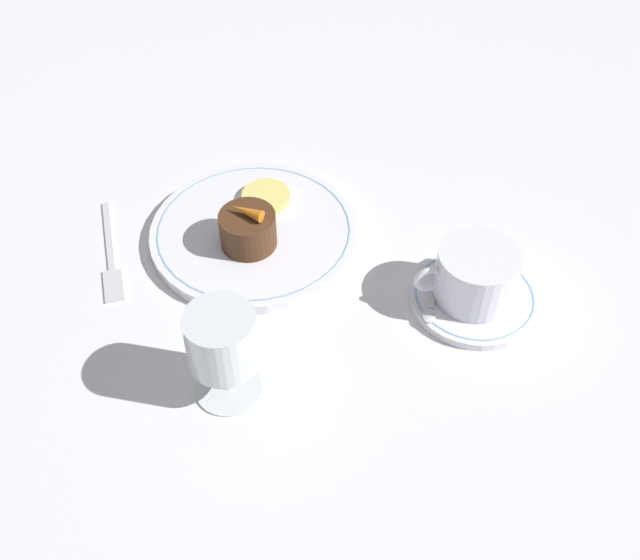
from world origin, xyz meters
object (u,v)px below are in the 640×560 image
(dessert_cake, at_px, (248,230))
(coffee_cup, at_px, (476,274))
(wine_glass, at_px, (222,345))
(dinner_plate, at_px, (254,232))
(fork, at_px, (111,260))

(dessert_cake, bearing_deg, coffee_cup, 153.05)
(dessert_cake, bearing_deg, wine_glass, 77.34)
(dinner_plate, xyz_separation_m, wine_glass, (0.05, 0.22, 0.06))
(wine_glass, relative_size, fork, 0.65)
(coffee_cup, relative_size, dessert_cake, 1.75)
(coffee_cup, distance_m, dessert_cake, 0.27)
(coffee_cup, bearing_deg, fork, -18.16)
(coffee_cup, xyz_separation_m, fork, (0.40, -0.13, -0.04))
(dinner_plate, bearing_deg, dessert_cake, 70.86)
(wine_glass, bearing_deg, dinner_plate, -103.39)
(wine_glass, bearing_deg, coffee_cup, -165.43)
(wine_glass, height_order, dessert_cake, wine_glass)
(wine_glass, bearing_deg, dessert_cake, -102.66)
(fork, bearing_deg, dessert_cake, 176.15)
(coffee_cup, bearing_deg, dessert_cake, -26.95)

